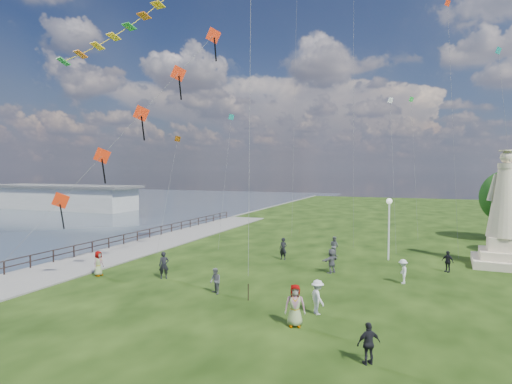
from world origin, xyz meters
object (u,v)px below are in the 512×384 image
at_px(person_7, 334,246).
at_px(pier_pavilion, 63,197).
at_px(person_3, 369,343).
at_px(lamppost, 389,216).
at_px(person_4, 295,305).
at_px(person_1, 215,281).
at_px(statue, 505,223).
at_px(person_9, 448,261).
at_px(person_11, 331,261).
at_px(person_10, 98,263).
at_px(person_8, 403,271).
at_px(person_2, 318,297).
at_px(person_6, 283,249).
at_px(person_0, 164,265).

bearing_deg(person_7, pier_pavilion, 0.90).
bearing_deg(pier_pavilion, person_3, -36.75).
xyz_separation_m(lamppost, person_4, (-2.86, -15.92, -2.49)).
bearing_deg(person_1, person_7, 111.26).
xyz_separation_m(statue, person_7, (-12.06, -0.69, -2.36)).
bearing_deg(person_7, person_4, 120.88).
relative_size(person_1, person_9, 1.00).
bearing_deg(pier_pavilion, person_1, -37.45).
xyz_separation_m(statue, person_3, (-7.24, -19.30, -2.38)).
height_order(pier_pavilion, person_11, pier_pavilion).
distance_m(person_4, person_11, 10.30).
xyz_separation_m(statue, person_4, (-10.73, -16.69, -2.21)).
distance_m(lamppost, person_10, 21.20).
relative_size(person_7, person_8, 1.05).
height_order(person_4, person_9, person_4).
bearing_deg(person_3, person_2, -92.61).
relative_size(person_9, person_10, 0.88).
distance_m(statue, person_11, 13.06).
relative_size(person_8, person_9, 1.03).
bearing_deg(person_10, person_6, -46.20).
height_order(statue, person_0, statue).
relative_size(person_8, person_11, 0.91).
bearing_deg(statue, lamppost, -171.17).
distance_m(person_4, person_10, 15.02).
distance_m(pier_pavilion, person_0, 58.69).
xyz_separation_m(person_4, person_11, (-0.41, 10.29, -0.12)).
relative_size(pier_pavilion, person_2, 17.98).
bearing_deg(person_9, person_4, -81.93).
distance_m(lamppost, person_8, 7.33).
relative_size(person_6, person_10, 1.03).
distance_m(person_2, person_3, 5.40).
bearing_deg(person_2, person_11, -32.29).
height_order(statue, person_11, statue).
distance_m(person_2, person_6, 12.40).
relative_size(person_0, person_10, 1.05).
bearing_deg(person_10, person_7, -46.92).
height_order(person_9, person_10, person_10).
bearing_deg(statue, person_9, -136.25).
bearing_deg(person_4, person_7, 76.72).
distance_m(statue, lamppost, 7.92).
xyz_separation_m(lamppost, person_3, (0.63, -18.53, -2.66)).
height_order(person_1, person_8, person_8).
relative_size(person_1, person_2, 0.87).
bearing_deg(lamppost, person_2, -99.28).
height_order(statue, lamppost, statue).
xyz_separation_m(person_2, person_11, (-0.99, 8.36, -0.01)).
height_order(person_2, person_6, person_6).
bearing_deg(person_6, person_1, -83.25).
xyz_separation_m(statue, person_10, (-25.21, -12.69, -2.33)).
relative_size(pier_pavilion, person_10, 18.31).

